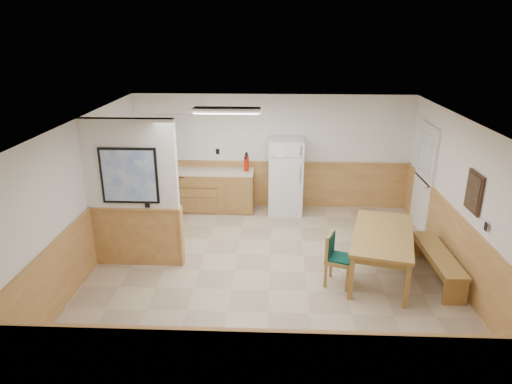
{
  "coord_description": "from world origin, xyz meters",
  "views": [
    {
      "loc": [
        0.05,
        -6.68,
        3.81
      ],
      "look_at": [
        -0.25,
        0.4,
        1.25
      ],
      "focal_mm": 32.0,
      "sensor_mm": 36.0,
      "label": 1
    }
  ],
  "objects_px": {
    "refrigerator": "(286,176)",
    "dining_bench": "(438,258)",
    "dining_table": "(383,238)",
    "dining_chair": "(335,255)",
    "fire_extinguisher": "(246,163)",
    "soap_bottle": "(170,165)"
  },
  "relations": [
    {
      "from": "refrigerator",
      "to": "dining_bench",
      "type": "distance_m",
      "value": 3.65
    },
    {
      "from": "dining_table",
      "to": "dining_chair",
      "type": "distance_m",
      "value": 0.85
    },
    {
      "from": "dining_chair",
      "to": "fire_extinguisher",
      "type": "distance_m",
      "value": 3.44
    },
    {
      "from": "dining_table",
      "to": "dining_chair",
      "type": "xyz_separation_m",
      "value": [
        -0.78,
        -0.28,
        -0.16
      ]
    },
    {
      "from": "dining_bench",
      "to": "soap_bottle",
      "type": "bearing_deg",
      "value": 149.46
    },
    {
      "from": "dining_bench",
      "to": "soap_bottle",
      "type": "relative_size",
      "value": 7.1
    },
    {
      "from": "refrigerator",
      "to": "dining_chair",
      "type": "xyz_separation_m",
      "value": [
        0.71,
        -2.95,
        -0.32
      ]
    },
    {
      "from": "soap_bottle",
      "to": "fire_extinguisher",
      "type": "bearing_deg",
      "value": -0.47
    },
    {
      "from": "dining_chair",
      "to": "fire_extinguisher",
      "type": "height_order",
      "value": "fire_extinguisher"
    },
    {
      "from": "refrigerator",
      "to": "soap_bottle",
      "type": "distance_m",
      "value": 2.52
    },
    {
      "from": "refrigerator",
      "to": "dining_chair",
      "type": "bearing_deg",
      "value": -76.29
    },
    {
      "from": "dining_table",
      "to": "fire_extinguisher",
      "type": "relative_size",
      "value": 4.81
    },
    {
      "from": "dining_bench",
      "to": "fire_extinguisher",
      "type": "height_order",
      "value": "fire_extinguisher"
    },
    {
      "from": "refrigerator",
      "to": "dining_table",
      "type": "height_order",
      "value": "refrigerator"
    },
    {
      "from": "refrigerator",
      "to": "dining_bench",
      "type": "relative_size",
      "value": 0.99
    },
    {
      "from": "dining_table",
      "to": "soap_bottle",
      "type": "xyz_separation_m",
      "value": [
        -4.0,
        2.75,
        0.36
      ]
    },
    {
      "from": "dining_table",
      "to": "soap_bottle",
      "type": "relative_size",
      "value": 8.53
    },
    {
      "from": "refrigerator",
      "to": "dining_chair",
      "type": "distance_m",
      "value": 3.05
    },
    {
      "from": "dining_table",
      "to": "refrigerator",
      "type": "bearing_deg",
      "value": 133.46
    },
    {
      "from": "refrigerator",
      "to": "dining_bench",
      "type": "bearing_deg",
      "value": -48.53
    },
    {
      "from": "dining_bench",
      "to": "dining_table",
      "type": "bearing_deg",
      "value": 176.35
    },
    {
      "from": "dining_bench",
      "to": "dining_chair",
      "type": "distance_m",
      "value": 1.7
    }
  ]
}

